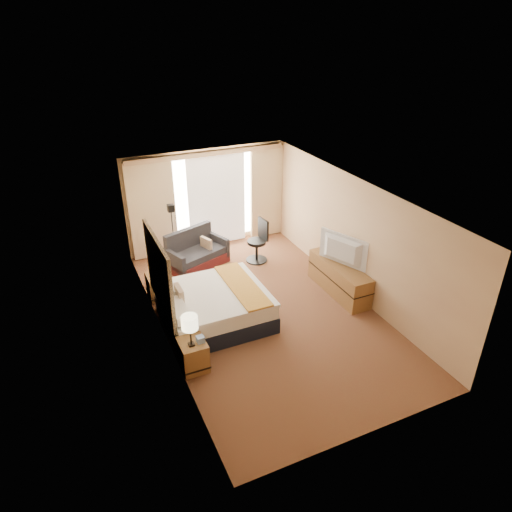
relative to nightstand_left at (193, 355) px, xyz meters
name	(u,v)px	position (x,y,z in m)	size (l,w,h in m)	color
floor	(264,311)	(1.87, 1.05, -0.28)	(4.20, 7.00, 0.02)	#501617
ceiling	(265,194)	(1.87, 1.05, 2.33)	(4.20, 7.00, 0.02)	white
wall_back	(207,199)	(1.87, 4.55, 1.02)	(4.20, 0.02, 2.60)	tan
wall_front	(376,366)	(1.87, -2.45, 1.02)	(4.20, 0.02, 2.60)	tan
wall_left	(159,279)	(-0.23, 1.05, 1.02)	(0.02, 7.00, 2.60)	tan
wall_right	(354,237)	(3.97, 1.05, 1.02)	(0.02, 7.00, 2.60)	tan
headboard	(159,274)	(-0.19, 1.25, 1.01)	(0.06, 1.85, 1.50)	black
nightstand_left	(193,355)	(0.00, 0.00, 0.00)	(0.45, 0.52, 0.55)	olive
nightstand_right	(158,286)	(0.00, 2.50, 0.00)	(0.45, 0.52, 0.55)	olive
media_dresser	(339,278)	(3.70, 1.05, 0.07)	(0.50, 1.80, 0.70)	olive
window	(216,197)	(2.12, 4.52, 1.04)	(2.30, 0.02, 2.30)	white
curtains	(208,196)	(1.87, 4.44, 1.13)	(4.12, 0.19, 2.56)	beige
bed	(214,306)	(0.81, 1.14, 0.08)	(2.01, 1.84, 0.98)	black
loveseat	(196,254)	(1.20, 3.54, 0.03)	(1.64, 1.25, 0.91)	#5B1A1A
floor_lamp	(172,223)	(0.72, 3.74, 0.86)	(0.20, 0.20, 1.61)	black
desk_chair	(259,243)	(2.71, 3.16, 0.21)	(0.53, 0.53, 1.09)	black
lamp_left	(190,323)	(-0.03, -0.08, 0.73)	(0.28, 0.28, 0.59)	black
lamp_right	(156,256)	(0.00, 2.44, 0.76)	(0.30, 0.30, 0.63)	black
tissue_box	(200,339)	(0.13, -0.06, 0.33)	(0.13, 0.13, 0.12)	#7C95C0
telephone	(160,276)	(0.03, 2.36, 0.31)	(0.18, 0.14, 0.07)	black
television	(340,251)	(3.65, 1.03, 0.77)	(1.19, 0.16, 0.68)	black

